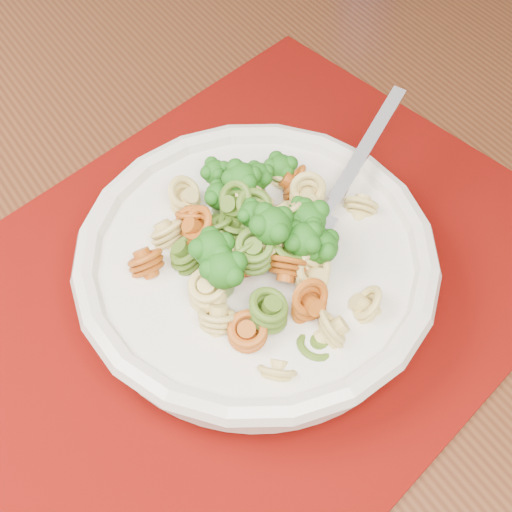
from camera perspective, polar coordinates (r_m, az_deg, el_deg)
name	(u,v)px	position (r m, az deg, el deg)	size (l,w,h in m)	color
dining_table	(155,291)	(0.70, -8.06, -2.77)	(1.54, 1.09, 0.76)	#4F2B16
placemat	(250,280)	(0.57, -0.46, -1.94)	(0.50, 0.39, 0.00)	#600504
pasta_bowl	(256,263)	(0.54, 0.00, -0.55)	(0.28, 0.28, 0.05)	silver
pasta_broccoli_heap	(256,251)	(0.53, 0.00, 0.38)	(0.23, 0.23, 0.06)	#D2BB67
fork	(318,227)	(0.55, 4.98, 2.29)	(0.19, 0.02, 0.01)	silver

